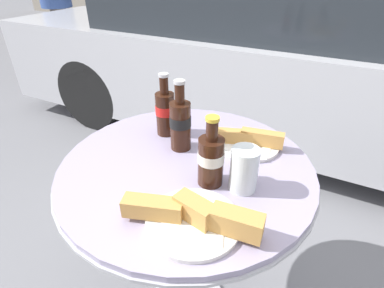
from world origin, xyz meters
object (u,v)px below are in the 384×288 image
(cola_bottle_center, at_px, (211,159))
(drinking_glass, at_px, (244,171))
(lunch_plate_far, at_px, (250,141))
(cola_bottle_right, at_px, (165,111))
(bistro_table, at_px, (187,195))
(parked_car, at_px, (274,53))
(cola_bottle_left, at_px, (180,123))
(lunch_plate_near, at_px, (194,217))

(cola_bottle_center, height_order, drinking_glass, cola_bottle_center)
(lunch_plate_far, bearing_deg, cola_bottle_right, -170.58)
(bistro_table, relative_size, parked_car, 0.18)
(cola_bottle_right, distance_m, drinking_glass, 0.39)
(bistro_table, xyz_separation_m, cola_bottle_left, (-0.06, 0.07, 0.23))
(bistro_table, xyz_separation_m, cola_bottle_right, (-0.16, 0.14, 0.22))
(cola_bottle_right, bearing_deg, cola_bottle_left, -32.98)
(parked_car, bearing_deg, bistro_table, -84.55)
(bistro_table, bearing_deg, cola_bottle_center, -25.18)
(cola_bottle_right, distance_m, parked_car, 1.76)
(lunch_plate_near, xyz_separation_m, parked_car, (-0.32, 2.10, -0.16))
(cola_bottle_right, bearing_deg, lunch_plate_far, 9.42)
(lunch_plate_far, bearing_deg, cola_bottle_left, -151.34)
(bistro_table, height_order, cola_bottle_center, cola_bottle_center)
(bistro_table, distance_m, cola_bottle_center, 0.24)
(bistro_table, height_order, cola_bottle_left, cola_bottle_left)
(cola_bottle_center, distance_m, lunch_plate_near, 0.18)
(bistro_table, relative_size, lunch_plate_near, 2.38)
(parked_car, bearing_deg, cola_bottle_left, -86.23)
(lunch_plate_near, height_order, lunch_plate_far, lunch_plate_near)
(bistro_table, distance_m, drinking_glass, 0.27)
(cola_bottle_center, relative_size, lunch_plate_near, 0.62)
(bistro_table, distance_m, cola_bottle_right, 0.30)
(lunch_plate_near, bearing_deg, cola_bottle_center, 101.04)
(drinking_glass, bearing_deg, parked_car, 101.05)
(bistro_table, bearing_deg, drinking_glass, -8.91)
(cola_bottle_left, xyz_separation_m, cola_bottle_center, (0.16, -0.12, -0.01))
(drinking_glass, relative_size, lunch_plate_far, 0.57)
(cola_bottle_left, relative_size, drinking_glass, 1.87)
(cola_bottle_left, relative_size, cola_bottle_center, 1.14)
(bistro_table, height_order, lunch_plate_near, lunch_plate_near)
(drinking_glass, xyz_separation_m, lunch_plate_far, (-0.05, 0.22, -0.04))
(bistro_table, distance_m, parked_car, 1.89)
(drinking_glass, xyz_separation_m, parked_car, (-0.37, 1.92, -0.19))
(cola_bottle_left, height_order, cola_bottle_center, cola_bottle_left)
(cola_bottle_center, distance_m, lunch_plate_far, 0.25)
(cola_bottle_center, relative_size, parked_car, 0.05)
(cola_bottle_right, distance_m, cola_bottle_center, 0.32)
(drinking_glass, bearing_deg, cola_bottle_right, 154.55)
(drinking_glass, bearing_deg, lunch_plate_near, -107.56)
(drinking_glass, bearing_deg, cola_bottle_left, 157.66)
(cola_bottle_left, relative_size, parked_car, 0.05)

